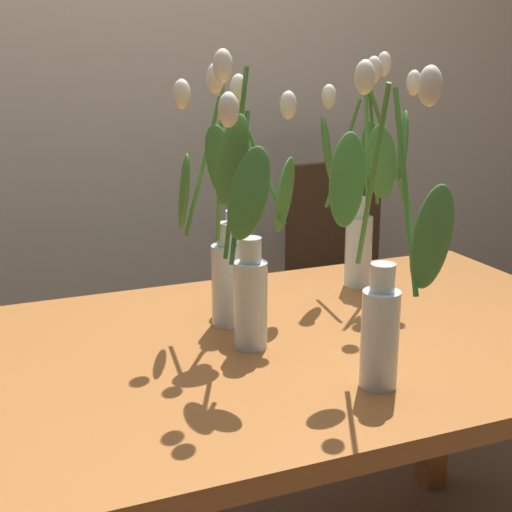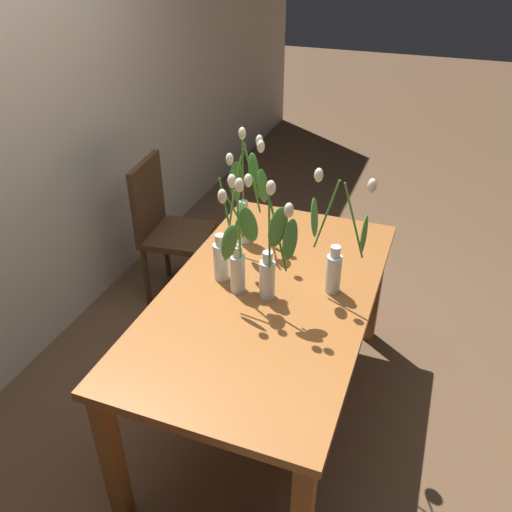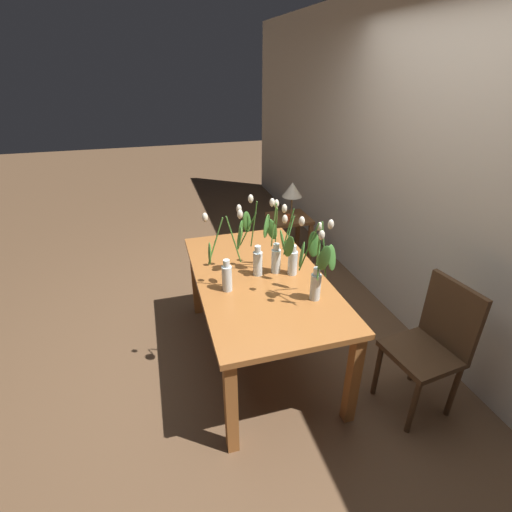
# 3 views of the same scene
# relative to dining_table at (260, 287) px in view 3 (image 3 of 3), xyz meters

# --- Properties ---
(ground_plane) EXTENTS (18.00, 18.00, 0.00)m
(ground_plane) POSITION_rel_dining_table_xyz_m (0.00, 0.00, -0.65)
(ground_plane) COLOR brown
(room_wall_rear) EXTENTS (9.00, 0.10, 2.70)m
(room_wall_rear) POSITION_rel_dining_table_xyz_m (0.00, 1.42, 0.70)
(room_wall_rear) COLOR beige
(room_wall_rear) RESTS_ON ground
(dining_table) EXTENTS (1.60, 0.90, 0.74)m
(dining_table) POSITION_rel_dining_table_xyz_m (0.00, 0.00, 0.00)
(dining_table) COLOR #A3602D
(dining_table) RESTS_ON ground
(tulip_vase_0) EXTENTS (0.15, 0.17, 0.56)m
(tulip_vase_0) POSITION_rel_dining_table_xyz_m (-0.05, 0.12, 0.28)
(tulip_vase_0) COLOR silver
(tulip_vase_0) RESTS_ON dining_table
(tulip_vase_1) EXTENTS (0.18, 0.16, 0.54)m
(tulip_vase_1) POSITION_rel_dining_table_xyz_m (0.04, 0.21, 0.26)
(tulip_vase_1) COLOR silver
(tulip_vase_1) RESTS_ON dining_table
(tulip_vase_2) EXTENTS (0.14, 0.26, 0.57)m
(tulip_vase_2) POSITION_rel_dining_table_xyz_m (0.11, -0.26, 0.28)
(tulip_vase_2) COLOR silver
(tulip_vase_2) RESTS_ON dining_table
(tulip_vase_3) EXTENTS (0.27, 0.24, 0.58)m
(tulip_vase_3) POSITION_rel_dining_table_xyz_m (0.38, 0.26, 0.33)
(tulip_vase_3) COLOR silver
(tulip_vase_3) RESTS_ON dining_table
(tulip_vase_4) EXTENTS (0.14, 0.17, 0.59)m
(tulip_vase_4) POSITION_rel_dining_table_xyz_m (-0.05, -0.03, 0.29)
(tulip_vase_4) COLOR silver
(tulip_vase_4) RESTS_ON dining_table
(dining_chair) EXTENTS (0.44, 0.44, 0.93)m
(dining_chair) POSITION_rel_dining_table_xyz_m (0.74, 0.94, -0.12)
(dining_chair) COLOR #4C331E
(dining_chair) RESTS_ON ground
(side_table) EXTENTS (0.44, 0.44, 0.55)m
(side_table) POSITION_rel_dining_table_xyz_m (-1.50, 0.80, -0.22)
(side_table) COLOR brown
(side_table) RESTS_ON ground
(table_lamp) EXTENTS (0.22, 0.22, 0.40)m
(table_lamp) POSITION_rel_dining_table_xyz_m (-1.50, 0.82, 0.21)
(table_lamp) COLOR olive
(table_lamp) RESTS_ON side_table
(pillar_candle) EXTENTS (0.06, 0.06, 0.07)m
(pillar_candle) POSITION_rel_dining_table_xyz_m (-1.38, 0.74, -0.06)
(pillar_candle) COLOR #CC4C23
(pillar_candle) RESTS_ON side_table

